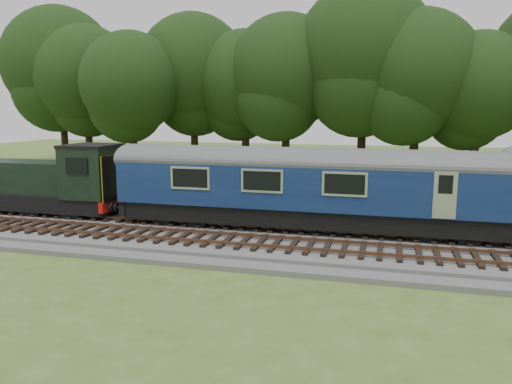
% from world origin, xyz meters
% --- Properties ---
extents(ground, '(120.00, 120.00, 0.00)m').
position_xyz_m(ground, '(0.00, 0.00, 0.00)').
color(ground, '#475921').
rests_on(ground, ground).
extents(ballast, '(70.00, 7.00, 0.35)m').
position_xyz_m(ballast, '(0.00, 0.00, 0.17)').
color(ballast, '#4C4C4F').
rests_on(ballast, ground).
extents(track_north, '(67.20, 2.40, 0.21)m').
position_xyz_m(track_north, '(0.00, 1.40, 0.42)').
color(track_north, black).
rests_on(track_north, ballast).
extents(track_south, '(67.20, 2.40, 0.21)m').
position_xyz_m(track_south, '(0.00, -1.60, 0.42)').
color(track_south, black).
rests_on(track_south, ballast).
extents(fence, '(64.00, 0.12, 1.00)m').
position_xyz_m(fence, '(0.00, 4.50, 0.00)').
color(fence, '#6B6054').
rests_on(fence, ground).
extents(tree_line, '(70.00, 8.00, 18.00)m').
position_xyz_m(tree_line, '(0.00, 22.00, 0.00)').
color(tree_line, black).
rests_on(tree_line, ground).
extents(dmu_railcar, '(18.05, 2.86, 3.88)m').
position_xyz_m(dmu_railcar, '(-0.61, 1.40, 2.61)').
color(dmu_railcar, black).
rests_on(dmu_railcar, ground).
extents(shunter_loco, '(8.92, 2.60, 3.38)m').
position_xyz_m(shunter_loco, '(-14.54, 1.40, 1.97)').
color(shunter_loco, black).
rests_on(shunter_loco, ground).
extents(worker, '(0.67, 0.58, 1.54)m').
position_xyz_m(worker, '(-8.99, 0.51, 1.12)').
color(worker, '#F55A0C').
rests_on(worker, ballast).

